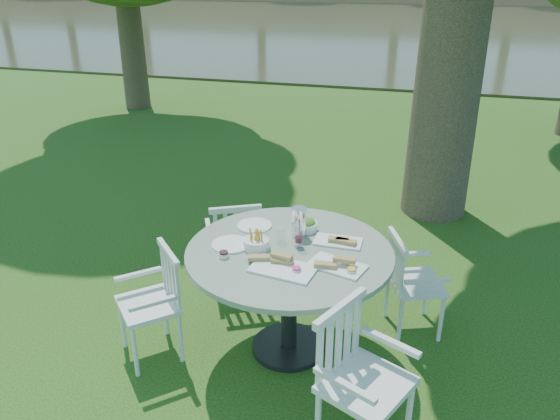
# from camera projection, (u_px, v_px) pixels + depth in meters

# --- Properties ---
(ground) EXTENTS (140.00, 140.00, 0.00)m
(ground) POSITION_uv_depth(u_px,v_px,m) (274.00, 309.00, 4.68)
(ground) COLOR #16380B
(ground) RESTS_ON ground
(table) EXTENTS (1.47, 1.47, 0.86)m
(table) POSITION_uv_depth(u_px,v_px,m) (289.00, 269.00, 3.91)
(table) COLOR black
(table) RESTS_ON ground
(chair_ne) EXTENTS (0.51, 0.53, 0.83)m
(chair_ne) POSITION_uv_depth(u_px,v_px,m) (406.00, 277.00, 4.23)
(chair_ne) COLOR white
(chair_ne) RESTS_ON ground
(chair_nw) EXTENTS (0.58, 0.56, 0.87)m
(chair_nw) POSITION_uv_depth(u_px,v_px,m) (235.00, 240.00, 4.75)
(chair_nw) COLOR white
(chair_nw) RESTS_ON ground
(chair_sw) EXTENTS (0.58, 0.59, 0.85)m
(chair_sw) POSITION_uv_depth(u_px,v_px,m) (158.00, 295.00, 3.98)
(chair_sw) COLOR white
(chair_sw) RESTS_ON ground
(chair_se) EXTENTS (0.61, 0.62, 0.95)m
(chair_se) POSITION_uv_depth(u_px,v_px,m) (354.00, 369.00, 3.18)
(chair_se) COLOR white
(chair_se) RESTS_ON ground
(tableware) EXTENTS (1.14, 0.86, 0.22)m
(tableware) POSITION_uv_depth(u_px,v_px,m) (287.00, 240.00, 3.90)
(tableware) COLOR white
(tableware) RESTS_ON table
(river) EXTENTS (100.00, 28.00, 0.12)m
(river) POSITION_uv_depth(u_px,v_px,m) (413.00, 27.00, 24.84)
(river) COLOR #30321D
(river) RESTS_ON ground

